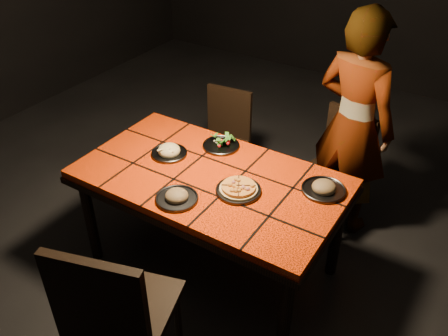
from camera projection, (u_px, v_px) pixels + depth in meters
The scene contains 11 objects.
room_shell at pixel (208, 56), 2.43m from camera, with size 6.04×7.04×3.08m.
dining_table at pixel (210, 186), 2.90m from camera, with size 1.62×0.92×0.75m.
chair_near at pixel (115, 311), 2.22m from camera, with size 0.58×0.58×1.03m.
chair_far_left at pixel (224, 134), 3.80m from camera, with size 0.41×0.41×0.84m.
chair_far_right at pixel (338, 163), 3.41m from camera, with size 0.50×0.50×0.89m.
diner at pixel (353, 125), 3.23m from camera, with size 0.60×0.39×1.63m, color brown.
plate_pizza at pixel (239, 189), 2.71m from camera, with size 0.30×0.30×0.04m.
plate_pasta at pixel (169, 152), 3.04m from camera, with size 0.23×0.23×0.08m.
plate_salad at pixel (221, 143), 3.11m from camera, with size 0.25×0.25×0.07m.
plate_mushroom_a at pixel (177, 197), 2.65m from camera, with size 0.24×0.24×0.08m.
plate_mushroom_b at pixel (324, 188), 2.72m from camera, with size 0.26×0.26×0.08m.
Camera 1 is at (1.32, -1.93, 2.40)m, focal length 38.00 mm.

